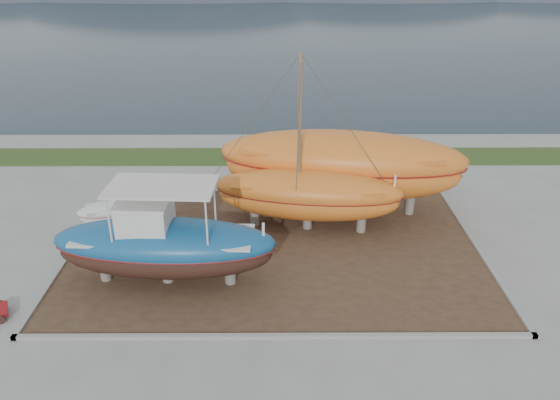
{
  "coord_description": "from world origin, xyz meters",
  "views": [
    {
      "loc": [
        0.1,
        -17.23,
        12.62
      ],
      "look_at": [
        0.21,
        4.0,
        2.45
      ],
      "focal_mm": 35.0,
      "sensor_mm": 36.0,
      "label": 1
    }
  ],
  "objects_px": {
    "blue_caique": "(164,235)",
    "orange_bare_hull": "(341,173)",
    "white_dinghy": "(124,212)",
    "orange_sailboat": "(309,146)"
  },
  "relations": [
    {
      "from": "white_dinghy",
      "to": "orange_bare_hull",
      "type": "height_order",
      "value": "orange_bare_hull"
    },
    {
      "from": "blue_caique",
      "to": "orange_bare_hull",
      "type": "relative_size",
      "value": 0.72
    },
    {
      "from": "orange_sailboat",
      "to": "orange_bare_hull",
      "type": "bearing_deg",
      "value": 57.39
    },
    {
      "from": "orange_sailboat",
      "to": "white_dinghy",
      "type": "bearing_deg",
      "value": -174.58
    },
    {
      "from": "white_dinghy",
      "to": "orange_sailboat",
      "type": "relative_size",
      "value": 0.48
    },
    {
      "from": "orange_bare_hull",
      "to": "orange_sailboat",
      "type": "bearing_deg",
      "value": -122.06
    },
    {
      "from": "white_dinghy",
      "to": "blue_caique",
      "type": "bearing_deg",
      "value": -79.8
    },
    {
      "from": "blue_caique",
      "to": "orange_sailboat",
      "type": "distance_m",
      "value": 7.69
    },
    {
      "from": "blue_caique",
      "to": "orange_sailboat",
      "type": "height_order",
      "value": "orange_sailboat"
    },
    {
      "from": "blue_caique",
      "to": "orange_bare_hull",
      "type": "bearing_deg",
      "value": 43.53
    }
  ]
}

